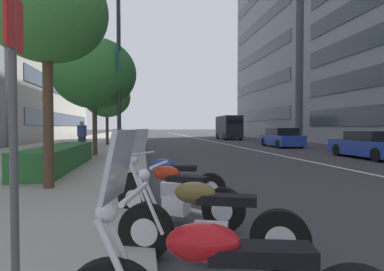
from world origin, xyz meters
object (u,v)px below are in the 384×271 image
Objects in this scene: motorcycle_by_sign_pole at (208,226)px; street_tree_by_lamp_post at (94,74)px; motorcycle_under_tarp at (169,182)px; street_tree_near_plaza_corner at (47,12)px; street_tree_mid_sidewalk at (107,98)px; delivery_van_ahead at (229,127)px; car_approaching_light at (372,146)px; pedestrian_on_plaza at (82,137)px; car_following_behind at (282,138)px; motorcycle_mid_row at (174,196)px; parking_sign_by_curb at (13,71)px; street_lamp_with_banners at (127,50)px.

street_tree_by_lamp_post is at bearing -56.46° from motorcycle_by_sign_pole.
street_tree_near_plaza_corner is (1.27, 2.57, 3.60)m from motorcycle_under_tarp.
delivery_van_ahead is at bearing -46.87° from street_tree_mid_sidewalk.
pedestrian_on_plaza is at bearing 76.73° from car_approaching_light.
motorcycle_under_tarp reaches higher than car_following_behind.
delivery_van_ahead is at bearing -22.50° from street_tree_near_plaza_corner.
motorcycle_under_tarp is at bearing -55.94° from motorcycle_mid_row.
street_tree_near_plaza_corner is 0.90× the size of street_tree_by_lamp_post.
parking_sign_by_curb is 22.73m from street_tree_mid_sidewalk.
street_tree_by_lamp_post reaches higher than motorcycle_mid_row.
street_lamp_with_banners is 10.76m from street_tree_mid_sidewalk.
street_tree_near_plaza_corner is at bearing -177.89° from street_tree_mid_sidewalk.
street_tree_by_lamp_post reaches higher than motorcycle_under_tarp.
parking_sign_by_curb reaches higher than car_following_behind.
street_tree_near_plaza_corner is 2.98× the size of pedestrian_on_plaza.
street_lamp_with_banners reaches higher than car_following_behind.
car_approaching_light is (7.45, -10.35, 0.18)m from motorcycle_under_tarp.
street_lamp_with_banners is at bearing -47.93° from motorcycle_mid_row.
street_tree_mid_sidewalk reaches higher than motorcycle_under_tarp.
car_following_behind is 0.73× the size of delivery_van_ahead.
street_lamp_with_banners is 4.78× the size of pedestrian_on_plaza.
car_approaching_light is 23.80m from delivery_van_ahead.
car_following_behind is at bearing -29.52° from parking_sign_by_curb.
delivery_van_ahead reaches higher than motorcycle_mid_row.
car_following_behind is at bearing -108.61° from motorcycle_under_tarp.
street_tree_near_plaza_corner reaches higher than pedestrian_on_plaza.
motorcycle_mid_row is 0.87× the size of motorcycle_under_tarp.
street_tree_near_plaza_corner is (-6.17, 12.92, 3.42)m from car_approaching_light.
pedestrian_on_plaza is at bearing 8.56° from parking_sign_by_curb.
street_lamp_with_banners is at bearing 86.93° from car_approaching_light.
delivery_van_ahead is at bearing 0.64° from car_following_behind.
motorcycle_under_tarp is 0.36× the size of delivery_van_ahead.
delivery_van_ahead is 36.61m from parking_sign_by_curb.
delivery_van_ahead is 1.16× the size of street_tree_near_plaza_corner.
motorcycle_mid_row is at bearing -173.15° from street_lamp_with_banners.
street_tree_near_plaza_corner is 8.29m from street_tree_by_lamp_post.
motorcycle_under_tarp is 19.17m from car_following_behind.
car_following_behind is 2.54× the size of pedestrian_on_plaza.
car_approaching_light is (8.74, -10.38, 0.18)m from motorcycle_mid_row.
street_tree_by_lamp_post reaches higher than parking_sign_by_curb.
parking_sign_by_curb reaches higher than pedestrian_on_plaza.
motorcycle_mid_row is 11.77m from street_tree_by_lamp_post.
street_tree_mid_sidewalk is at bearing 2.11° from street_tree_near_plaza_corner.
car_following_behind is 23.04m from parking_sign_by_curb.
motorcycle_mid_row is 13.13m from pedestrian_on_plaza.
motorcycle_under_tarp is at bearing 127.81° from car_approaching_light.
street_tree_mid_sidewalk is (21.76, 3.43, 3.37)m from motorcycle_by_sign_pole.
motorcycle_under_tarp is 11.91m from pedestrian_on_plaza.
motorcycle_mid_row is at bearing 31.74° from pedestrian_on_plaza.
street_tree_mid_sidewalk is 3.06× the size of pedestrian_on_plaza.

